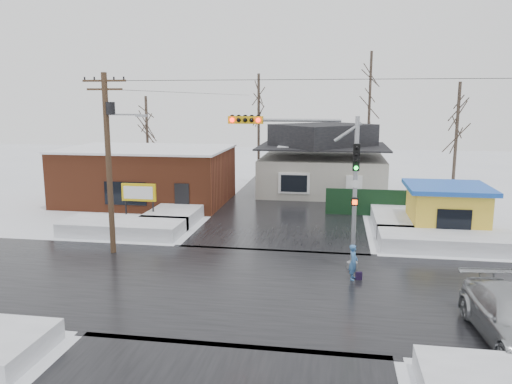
# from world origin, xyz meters

# --- Properties ---
(ground) EXTENTS (120.00, 120.00, 0.00)m
(ground) POSITION_xyz_m (0.00, 0.00, 0.00)
(ground) COLOR white
(ground) RESTS_ON ground
(road_ns) EXTENTS (10.00, 120.00, 0.02)m
(road_ns) POSITION_xyz_m (0.00, 0.00, 0.01)
(road_ns) COLOR black
(road_ns) RESTS_ON ground
(road_ew) EXTENTS (120.00, 10.00, 0.02)m
(road_ew) POSITION_xyz_m (0.00, 0.00, 0.01)
(road_ew) COLOR black
(road_ew) RESTS_ON ground
(snowbank_nw) EXTENTS (7.00, 3.00, 0.80)m
(snowbank_nw) POSITION_xyz_m (-9.00, 7.00, 0.40)
(snowbank_nw) COLOR white
(snowbank_nw) RESTS_ON ground
(snowbank_ne) EXTENTS (7.00, 3.00, 0.80)m
(snowbank_ne) POSITION_xyz_m (9.00, 7.00, 0.40)
(snowbank_ne) COLOR white
(snowbank_ne) RESTS_ON ground
(snowbank_nside_w) EXTENTS (3.00, 8.00, 0.80)m
(snowbank_nside_w) POSITION_xyz_m (-7.00, 12.00, 0.40)
(snowbank_nside_w) COLOR white
(snowbank_nside_w) RESTS_ON ground
(snowbank_nside_e) EXTENTS (3.00, 8.00, 0.80)m
(snowbank_nside_e) POSITION_xyz_m (7.00, 12.00, 0.40)
(snowbank_nside_e) COLOR white
(snowbank_nside_e) RESTS_ON ground
(traffic_signal) EXTENTS (6.05, 0.68, 7.00)m
(traffic_signal) POSITION_xyz_m (2.43, 2.97, 4.54)
(traffic_signal) COLOR gray
(traffic_signal) RESTS_ON ground
(utility_pole) EXTENTS (3.15, 0.44, 9.00)m
(utility_pole) POSITION_xyz_m (-7.93, 3.50, 5.11)
(utility_pole) COLOR #382619
(utility_pole) RESTS_ON ground
(brick_building) EXTENTS (12.20, 8.20, 4.12)m
(brick_building) POSITION_xyz_m (-11.00, 15.99, 2.08)
(brick_building) COLOR brown
(brick_building) RESTS_ON ground
(marquee_sign) EXTENTS (2.20, 0.21, 2.55)m
(marquee_sign) POSITION_xyz_m (-9.00, 9.49, 1.92)
(marquee_sign) COLOR black
(marquee_sign) RESTS_ON ground
(house) EXTENTS (10.40, 8.40, 5.76)m
(house) POSITION_xyz_m (2.00, 22.00, 2.62)
(house) COLOR #ADA99C
(house) RESTS_ON ground
(kiosk) EXTENTS (4.60, 4.60, 2.88)m
(kiosk) POSITION_xyz_m (9.50, 9.99, 1.46)
(kiosk) COLOR yellow
(kiosk) RESTS_ON ground
(fence) EXTENTS (8.00, 0.12, 1.80)m
(fence) POSITION_xyz_m (6.50, 14.00, 0.90)
(fence) COLOR black
(fence) RESTS_ON ground
(tree_far_left) EXTENTS (3.00, 3.00, 10.00)m
(tree_far_left) POSITION_xyz_m (-4.00, 26.00, 7.95)
(tree_far_left) COLOR #332821
(tree_far_left) RESTS_ON ground
(tree_far_mid) EXTENTS (3.00, 3.00, 12.00)m
(tree_far_mid) POSITION_xyz_m (6.00, 28.00, 9.54)
(tree_far_mid) COLOR #332821
(tree_far_mid) RESTS_ON ground
(tree_far_right) EXTENTS (3.00, 3.00, 9.00)m
(tree_far_right) POSITION_xyz_m (12.00, 20.00, 7.16)
(tree_far_right) COLOR #332821
(tree_far_right) RESTS_ON ground
(tree_far_west) EXTENTS (3.00, 3.00, 8.00)m
(tree_far_west) POSITION_xyz_m (-14.00, 24.00, 6.36)
(tree_far_west) COLOR #332821
(tree_far_west) RESTS_ON ground
(pedestrian) EXTENTS (0.47, 0.63, 1.55)m
(pedestrian) POSITION_xyz_m (3.99, 1.51, 0.78)
(pedestrian) COLOR teal
(pedestrian) RESTS_ON ground
(shopping_bag) EXTENTS (0.30, 0.18, 0.35)m
(shopping_bag) POSITION_xyz_m (4.24, 1.48, 0.17)
(shopping_bag) COLOR black
(shopping_bag) RESTS_ON ground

